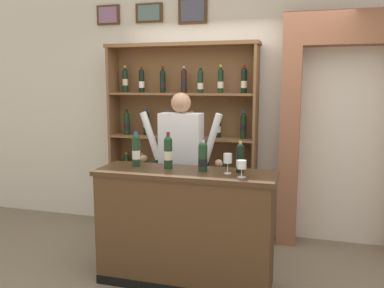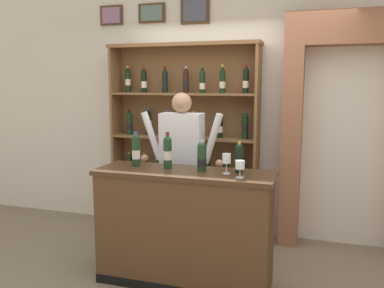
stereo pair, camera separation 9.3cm
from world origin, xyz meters
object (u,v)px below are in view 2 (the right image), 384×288
at_px(tasting_bottle_grappa, 168,152).
at_px(wine_glass_left, 240,166).
at_px(shopkeeper, 182,156).
at_px(wine_glass_center, 226,159).
at_px(tasting_bottle_bianco, 136,150).
at_px(tasting_counter, 184,228).
at_px(wine_shelf, 184,136).
at_px(tasting_bottle_super_tuscan, 202,156).
at_px(tasting_bottle_riserva, 239,158).

height_order(tasting_bottle_grappa, wine_glass_left, tasting_bottle_grappa).
distance_m(shopkeeper, wine_glass_center, 0.85).
xyz_separation_m(tasting_bottle_bianco, wine_glass_center, (0.86, -0.07, -0.03)).
height_order(tasting_counter, wine_glass_center, wine_glass_center).
xyz_separation_m(wine_shelf, tasting_bottle_bianco, (-0.08, -1.16, 0.01)).
bearing_deg(tasting_counter, wine_glass_left, -11.64).
relative_size(wine_shelf, tasting_bottle_super_tuscan, 8.25).
bearing_deg(tasting_bottle_bianco, tasting_counter, -7.59).
relative_size(tasting_bottle_bianco, wine_glass_center, 1.85).
bearing_deg(wine_glass_center, shopkeeper, 135.01).
relative_size(tasting_bottle_super_tuscan, tasting_bottle_riserva, 1.00).
bearing_deg(tasting_bottle_riserva, tasting_bottle_super_tuscan, -173.56).
bearing_deg(tasting_bottle_grappa, wine_shelf, 101.41).
distance_m(tasting_counter, tasting_bottle_riserva, 0.80).
relative_size(wine_shelf, shopkeeper, 1.32).
height_order(tasting_bottle_riserva, wine_glass_center, tasting_bottle_riserva).
distance_m(wine_shelf, tasting_counter, 1.45).
distance_m(tasting_bottle_riserva, wine_glass_center, 0.12).
bearing_deg(tasting_bottle_grappa, tasting_counter, -17.34).
relative_size(tasting_counter, tasting_bottle_riserva, 5.80).
xyz_separation_m(tasting_counter, shopkeeper, (-0.22, 0.59, 0.53)).
xyz_separation_m(shopkeeper, wine_glass_left, (0.73, -0.70, 0.08)).
bearing_deg(shopkeeper, wine_shelf, 106.37).
height_order(shopkeeper, wine_glass_left, shopkeeper).
relative_size(tasting_counter, tasting_bottle_grappa, 4.79).
height_order(wine_shelf, wine_glass_left, wine_shelf).
distance_m(tasting_counter, tasting_bottle_bianco, 0.83).
bearing_deg(wine_glass_left, tasting_bottle_riserva, 103.34).
height_order(wine_shelf, shopkeeper, wine_shelf).
xyz_separation_m(tasting_bottle_bianco, tasting_bottle_super_tuscan, (0.64, -0.03, -0.02)).
bearing_deg(tasting_bottle_grappa, wine_glass_center, -5.95).
height_order(tasting_bottle_super_tuscan, wine_glass_left, tasting_bottle_super_tuscan).
relative_size(tasting_counter, wine_glass_left, 11.11).
height_order(tasting_counter, wine_glass_left, wine_glass_left).
bearing_deg(wine_glass_center, tasting_bottle_super_tuscan, 170.56).
xyz_separation_m(wine_shelf, tasting_bottle_riserva, (0.88, -1.16, -0.01)).
xyz_separation_m(wine_glass_left, wine_glass_center, (-0.14, 0.10, 0.03)).
relative_size(tasting_counter, tasting_bottle_super_tuscan, 5.81).
bearing_deg(tasting_bottle_bianco, shopkeeper, 63.68).
relative_size(shopkeeper, tasting_bottle_riserva, 6.25).
bearing_deg(tasting_bottle_super_tuscan, tasting_bottle_grappa, 176.50).
bearing_deg(tasting_bottle_bianco, tasting_bottle_riserva, 0.32).
xyz_separation_m(tasting_counter, wine_glass_center, (0.37, -0.00, 0.64)).
distance_m(shopkeeper, tasting_bottle_bianco, 0.61).
distance_m(wine_shelf, tasting_bottle_super_tuscan, 1.32).
xyz_separation_m(shopkeeper, tasting_bottle_grappa, (0.05, -0.54, 0.14)).
relative_size(wine_shelf, tasting_bottle_grappa, 6.80).
height_order(tasting_bottle_bianco, tasting_bottle_riserva, tasting_bottle_bianco).
bearing_deg(tasting_bottle_super_tuscan, tasting_counter, -167.14).
bearing_deg(tasting_bottle_super_tuscan, tasting_bottle_bianco, 177.25).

